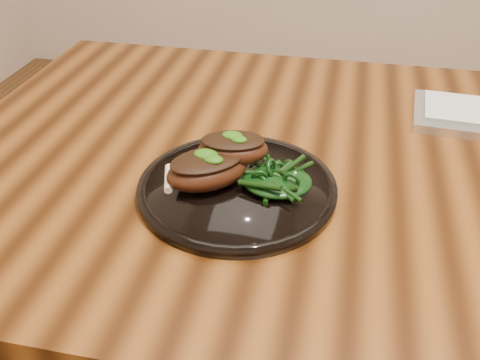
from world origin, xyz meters
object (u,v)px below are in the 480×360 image
greens_heap (277,177)px  plate (237,188)px  desk (464,222)px  lamb_chop_front (207,169)px

greens_heap → plate: bearing=-174.8°
desk → lamb_chop_front: size_ratio=12.28×
desk → greens_heap: greens_heap is taller
plate → lamb_chop_front: lamb_chop_front is taller
lamb_chop_front → desk: bearing=18.6°
desk → lamb_chop_front: 0.40m
desk → greens_heap: 0.31m
lamb_chop_front → greens_heap: 0.09m
greens_heap → desk: bearing=21.6°
plate → greens_heap: bearing=5.2°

